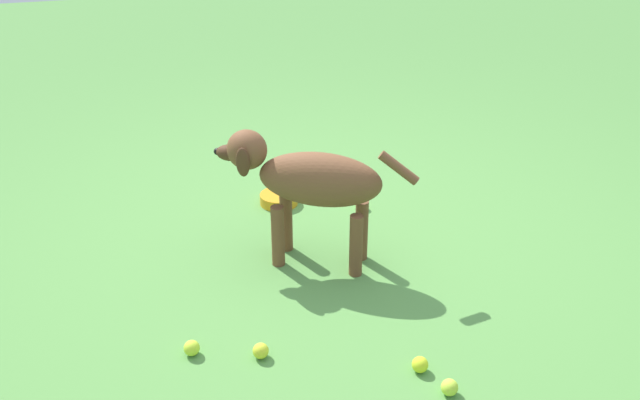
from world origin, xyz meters
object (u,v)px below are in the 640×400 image
Objects in this scene: tennis_ball_3 at (450,387)px; tennis_ball_4 at (420,365)px; dog at (308,180)px; tennis_ball_0 at (192,348)px; tennis_ball_1 at (261,351)px; tennis_ball_2 at (361,204)px; water_bowl at (279,199)px.

tennis_ball_3 is 0.16m from tennis_ball_4.
dog is 13.38× the size of tennis_ball_4.
tennis_ball_1 is at bearing 160.15° from tennis_ball_0.
dog is at bearing -139.03° from tennis_ball_0.
water_bowl is at bearing -24.16° from tennis_ball_2.
water_bowl is (-0.65, -1.20, -0.00)m from tennis_ball_0.
tennis_ball_0 is 0.92m from tennis_ball_4.
tennis_ball_1 is at bearing 89.35° from dog.
dog is at bearing -120.22° from tennis_ball_1.
tennis_ball_4 is 1.57m from water_bowl.
tennis_ball_4 is at bearing 131.88° from dog.
tennis_ball_1 is at bearing -32.46° from tennis_ball_3.
tennis_ball_3 is 1.00× the size of tennis_ball_4.
dog is 13.38× the size of tennis_ball_2.
tennis_ball_1 is (-0.27, 0.10, 0.00)m from tennis_ball_0.
tennis_ball_1 is 1.00× the size of tennis_ball_2.
dog is 13.38× the size of tennis_ball_1.
tennis_ball_0 is at bearing -22.56° from tennis_ball_4.
tennis_ball_0 is at bearing -29.05° from tennis_ball_3.
tennis_ball_2 is at bearing -96.64° from tennis_ball_3.
tennis_ball_0 is at bearing 61.67° from water_bowl.
water_bowl is (0.26, -1.71, -0.00)m from tennis_ball_3.
tennis_ball_4 is 0.30× the size of water_bowl.
dog reaches higher than tennis_ball_0.
water_bowl is at bearing -60.08° from dog.
dog is at bearing -77.69° from tennis_ball_4.
tennis_ball_2 is 0.30× the size of water_bowl.
dog is 13.38× the size of tennis_ball_0.
dog reaches higher than tennis_ball_3.
tennis_ball_2 is at bearing -104.88° from dog.
tennis_ball_0 is 1.00× the size of tennis_ball_4.
dog is at bearing -76.55° from tennis_ball_3.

